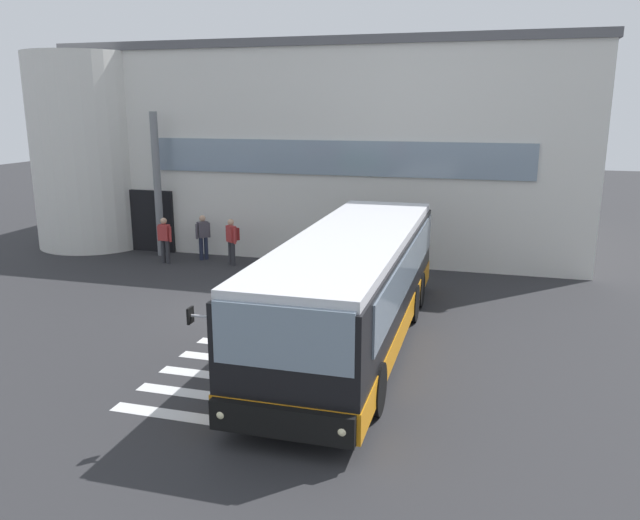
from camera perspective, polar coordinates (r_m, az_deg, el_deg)
The scene contains 8 objects.
ground_plane at distance 17.67m, azimuth -6.85°, elevation -4.65°, with size 80.00×90.00×0.02m, color #2B2B2D.
bay_paint_stripes at distance 13.34m, azimuth -5.77°, elevation -10.89°, with size 4.40×3.96×0.01m.
terminal_building at distance 28.02m, azimuth 0.81°, elevation 10.50°, with size 21.39×13.80×7.87m.
entry_support_column at distance 24.32m, azimuth -14.59°, elevation 6.61°, with size 0.28×0.28×5.37m, color slate.
bus_main_foreground at distance 14.82m, azimuth 2.99°, elevation -2.78°, with size 3.04×10.58×2.70m.
passenger_near_column at distance 23.27m, azimuth -13.97°, elevation 1.95°, with size 0.59×0.26×1.68m.
passenger_by_doorway at distance 23.51m, azimuth -10.61°, elevation 2.24°, with size 0.41×0.49×1.68m.
passenger_at_curb_edge at distance 22.56m, azimuth -8.02°, elevation 1.95°, with size 0.52×0.50×1.68m.
Camera 1 is at (6.54, -15.44, 5.58)m, focal length 35.12 mm.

